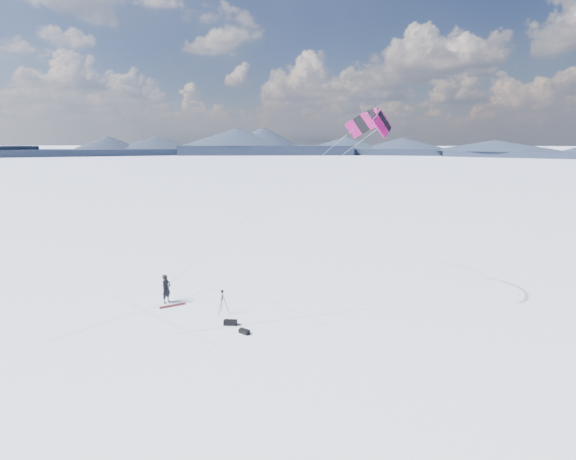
# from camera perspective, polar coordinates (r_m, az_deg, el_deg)

# --- Properties ---
(ground) EXTENTS (1800.00, 1800.00, 0.00)m
(ground) POSITION_cam_1_polar(r_m,az_deg,el_deg) (26.31, -12.11, -11.52)
(ground) COLOR white
(horizon_hills) EXTENTS (704.00, 704.42, 8.65)m
(horizon_hills) POSITION_cam_1_polar(r_m,az_deg,el_deg) (25.13, -12.46, -4.15)
(horizon_hills) COLOR black
(horizon_hills) RESTS_ON ground
(snow_tracks) EXTENTS (13.93, 9.84, 0.01)m
(snow_tracks) POSITION_cam_1_polar(r_m,az_deg,el_deg) (27.05, -16.10, -11.04)
(snow_tracks) COLOR #ADBBD4
(snow_tracks) RESTS_ON ground
(snowkiter) EXTENTS (0.67, 0.81, 1.91)m
(snowkiter) POSITION_cam_1_polar(r_m,az_deg,el_deg) (28.96, -16.20, -9.49)
(snowkiter) COLOR black
(snowkiter) RESTS_ON ground
(snowboard) EXTENTS (1.53, 1.20, 0.04)m
(snowboard) POSITION_cam_1_polar(r_m,az_deg,el_deg) (28.28, -15.51, -9.94)
(snowboard) COLOR maroon
(snowboard) RESTS_ON ground
(tripod) EXTENTS (0.65, 0.74, 1.52)m
(tripod) POSITION_cam_1_polar(r_m,az_deg,el_deg) (26.11, -8.94, -9.25)
(tripod) COLOR black
(tripod) RESTS_ON ground
(gear_bag_a) EXTENTS (0.78, 0.40, 0.34)m
(gear_bag_a) POSITION_cam_1_polar(r_m,az_deg,el_deg) (24.87, -7.89, -12.41)
(gear_bag_a) COLOR black
(gear_bag_a) RESTS_ON ground
(gear_bag_b) EXTENTS (0.68, 0.56, 0.28)m
(gear_bag_b) POSITION_cam_1_polar(r_m,az_deg,el_deg) (23.79, -6.00, -13.62)
(gear_bag_b) COLOR black
(gear_bag_b) RESTS_ON ground
(power_kite) EXTENTS (14.47, 6.33, 11.35)m
(power_kite) POSITION_cam_1_polar(r_m,az_deg,el_deg) (28.35, 11.44, 14.16)
(power_kite) COLOR #B11262
(power_kite) RESTS_ON ground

